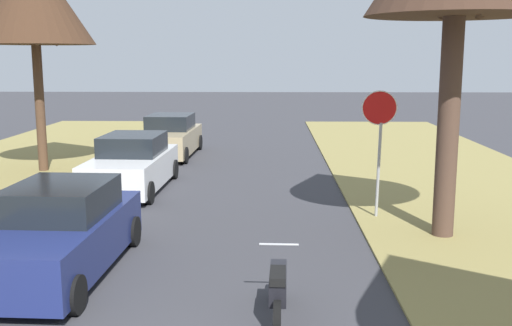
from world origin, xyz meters
The scene contains 5 objects.
stop_sign_far centered at (4.10, 8.97, 2.19)m, with size 0.81×0.39×2.96m.
parked_sedan_navy centered at (-2.11, 5.16, 0.72)m, with size 2.08×4.46×1.57m.
parked_sedan_white centered at (-2.36, 11.95, 0.72)m, with size 2.08×4.46×1.57m.
parked_sedan_tan centered at (-2.27, 17.93, 0.72)m, with size 2.08×4.46×1.57m.
parked_motorcycle centered at (1.71, 3.25, 0.48)m, with size 0.60×2.05×0.97m.
Camera 1 is at (1.60, -4.97, 3.78)m, focal length 42.50 mm.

